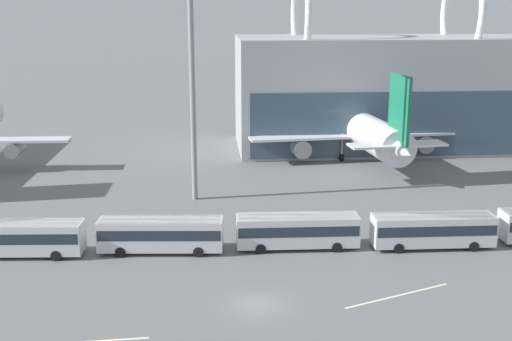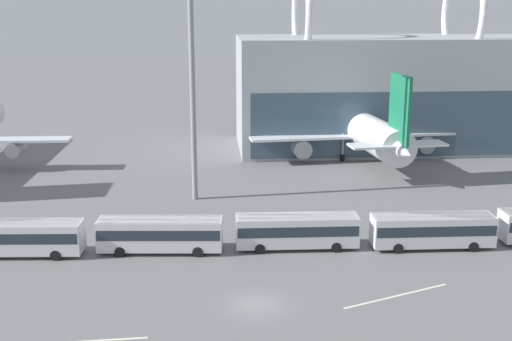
{
  "view_description": "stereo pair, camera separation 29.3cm",
  "coord_description": "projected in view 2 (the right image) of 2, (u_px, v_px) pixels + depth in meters",
  "views": [
    {
      "loc": [
        -3.74,
        -46.12,
        23.06
      ],
      "look_at": [
        1.91,
        26.43,
        4.0
      ],
      "focal_mm": 45.0,
      "sensor_mm": 36.0,
      "label": 1
    },
    {
      "loc": [
        -3.45,
        -46.15,
        23.06
      ],
      "look_at": [
        1.91,
        26.43,
        4.0
      ],
      "focal_mm": 45.0,
      "sensor_mm": 36.0,
      "label": 2
    }
  ],
  "objects": [
    {
      "name": "shuttle_bus_2",
      "position": [
        297.0,
        229.0,
        61.75
      ],
      "size": [
        11.81,
        3.0,
        3.27
      ],
      "rotation": [
        0.0,
        0.0,
        -0.02
      ],
      "color": "silver",
      "rests_on": "ground_plane"
    },
    {
      "name": "shuttle_bus_1",
      "position": [
        160.0,
        233.0,
        60.82
      ],
      "size": [
        11.92,
        3.58,
        3.27
      ],
      "rotation": [
        0.0,
        0.0,
        -0.07
      ],
      "color": "silver",
      "rests_on": "ground_plane"
    },
    {
      "name": "ground_plane",
      "position": [
        257.0,
        304.0,
        50.61
      ],
      "size": [
        440.0,
        440.0,
        0.0
      ],
      "primitive_type": "plane",
      "color": "slate"
    },
    {
      "name": "shuttle_bus_0",
      "position": [
        19.0,
        236.0,
        59.95
      ],
      "size": [
        11.9,
        3.47,
        3.27
      ],
      "rotation": [
        0.0,
        0.0,
        -0.06
      ],
      "color": "silver",
      "rests_on": "ground_plane"
    },
    {
      "name": "lane_stripe_0",
      "position": [
        397.0,
        296.0,
        52.07
      ],
      "size": [
        9.63,
        4.01,
        0.01
      ],
      "primitive_type": "cube",
      "rotation": [
        0.0,
        0.0,
        0.38
      ],
      "color": "silver",
      "rests_on": "ground_plane"
    },
    {
      "name": "shuttle_bus_3",
      "position": [
        433.0,
        229.0,
        61.86
      ],
      "size": [
        11.8,
        2.96,
        3.27
      ],
      "rotation": [
        0.0,
        0.0,
        -0.02
      ],
      "color": "silver",
      "rests_on": "ground_plane"
    },
    {
      "name": "lane_stripe_1",
      "position": [
        95.0,
        341.0,
        45.16
      ],
      "size": [
        7.32,
        0.6,
        0.01
      ],
      "primitive_type": "cube",
      "rotation": [
        0.0,
        0.0,
        0.05
      ],
      "color": "silver",
      "rests_on": "ground_plane"
    },
    {
      "name": "airliner_at_gate_far",
      "position": [
        362.0,
        129.0,
        96.52
      ],
      "size": [
        34.52,
        37.22,
        14.29
      ],
      "rotation": [
        0.0,
        0.0,
        1.68
      ],
      "color": "white",
      "rests_on": "ground_plane"
    },
    {
      "name": "floodlight_mast",
      "position": [
        191.0,
        22.0,
        72.54
      ],
      "size": [
        2.98,
        2.98,
        32.18
      ],
      "color": "gray",
      "rests_on": "ground_plane"
    }
  ]
}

